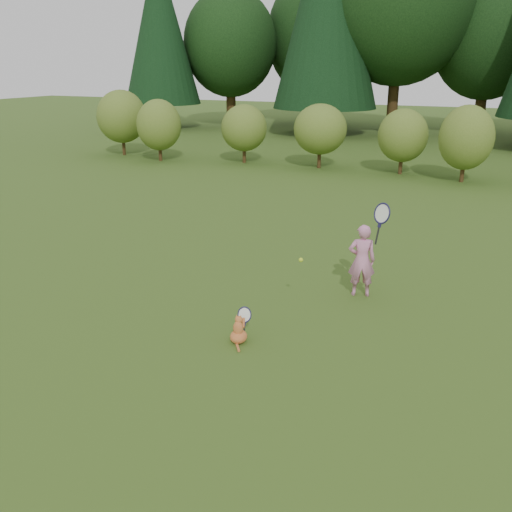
% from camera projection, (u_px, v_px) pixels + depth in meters
% --- Properties ---
extents(ground, '(100.00, 100.00, 0.00)m').
position_uv_depth(ground, '(226.00, 308.00, 9.58)').
color(ground, '#2B4914').
rests_on(ground, ground).
extents(shrub_row, '(28.00, 3.00, 2.80)m').
position_uv_depth(shrub_row, '(389.00, 137.00, 20.38)').
color(shrub_row, '#506920').
rests_on(shrub_row, ground).
extents(child, '(0.78, 0.54, 1.93)m').
position_uv_depth(child, '(362.00, 259.00, 9.89)').
color(child, pink).
rests_on(child, ground).
extents(cat, '(0.34, 0.63, 0.57)m').
position_uv_depth(cat, '(239.00, 328.00, 8.35)').
color(cat, '#C14D25').
rests_on(cat, ground).
extents(tennis_ball, '(0.07, 0.07, 0.07)m').
position_uv_depth(tennis_ball, '(301.00, 260.00, 9.19)').
color(tennis_ball, '#D4E31A').
rests_on(tennis_ball, ground).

